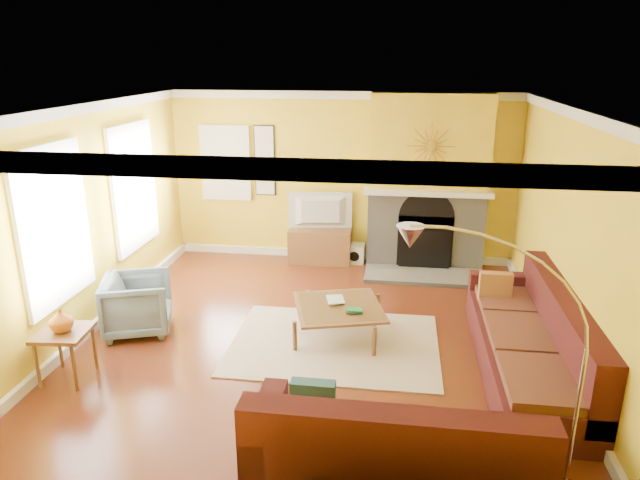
# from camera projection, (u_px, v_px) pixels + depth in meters

# --- Properties ---
(floor) EXTENTS (5.50, 6.00, 0.02)m
(floor) POSITION_uv_depth(u_px,v_px,m) (315.00, 343.00, 6.72)
(floor) COLOR maroon
(floor) RESTS_ON ground
(ceiling) EXTENTS (5.50, 6.00, 0.02)m
(ceiling) POSITION_uv_depth(u_px,v_px,m) (314.00, 107.00, 5.88)
(ceiling) COLOR white
(ceiling) RESTS_ON ground
(wall_back) EXTENTS (5.50, 0.02, 2.70)m
(wall_back) POSITION_uv_depth(u_px,v_px,m) (342.00, 178.00, 9.13)
(wall_back) COLOR yellow
(wall_back) RESTS_ON ground
(wall_front) EXTENTS (5.50, 0.02, 2.70)m
(wall_front) POSITION_uv_depth(u_px,v_px,m) (241.00, 379.00, 3.47)
(wall_front) COLOR yellow
(wall_front) RESTS_ON ground
(wall_left) EXTENTS (0.02, 6.00, 2.70)m
(wall_left) POSITION_uv_depth(u_px,v_px,m) (81.00, 223.00, 6.66)
(wall_left) COLOR yellow
(wall_left) RESTS_ON ground
(wall_right) EXTENTS (0.02, 6.00, 2.70)m
(wall_right) POSITION_uv_depth(u_px,v_px,m) (576.00, 244.00, 5.94)
(wall_right) COLOR yellow
(wall_right) RESTS_ON ground
(baseboard) EXTENTS (5.50, 6.00, 0.12)m
(baseboard) POSITION_uv_depth(u_px,v_px,m) (315.00, 338.00, 6.70)
(baseboard) COLOR white
(baseboard) RESTS_ON floor
(crown_molding) EXTENTS (5.50, 6.00, 0.12)m
(crown_molding) POSITION_uv_depth(u_px,v_px,m) (314.00, 114.00, 5.90)
(crown_molding) COLOR white
(crown_molding) RESTS_ON ceiling
(window_left_near) EXTENTS (0.06, 1.22, 1.72)m
(window_left_near) POSITION_uv_depth(u_px,v_px,m) (133.00, 187.00, 7.83)
(window_left_near) COLOR white
(window_left_near) RESTS_ON wall_left
(window_left_far) EXTENTS (0.06, 1.22, 1.72)m
(window_left_far) POSITION_uv_depth(u_px,v_px,m) (53.00, 226.00, 6.05)
(window_left_far) COLOR white
(window_left_far) RESTS_ON wall_left
(window_back) EXTENTS (0.82, 0.06, 1.22)m
(window_back) POSITION_uv_depth(u_px,v_px,m) (226.00, 163.00, 9.27)
(window_back) COLOR white
(window_back) RESTS_ON wall_back
(wall_art) EXTENTS (0.34, 0.04, 1.14)m
(wall_art) POSITION_uv_depth(u_px,v_px,m) (265.00, 161.00, 9.18)
(wall_art) COLOR white
(wall_art) RESTS_ON wall_back
(fireplace) EXTENTS (1.80, 0.40, 2.70)m
(fireplace) POSITION_uv_depth(u_px,v_px,m) (428.00, 183.00, 8.76)
(fireplace) COLOR gray
(fireplace) RESTS_ON floor
(mantel) EXTENTS (1.92, 0.22, 0.08)m
(mantel) POSITION_uv_depth(u_px,v_px,m) (428.00, 193.00, 8.57)
(mantel) COLOR white
(mantel) RESTS_ON fireplace
(hearth) EXTENTS (1.80, 0.70, 0.06)m
(hearth) POSITION_uv_depth(u_px,v_px,m) (424.00, 276.00, 8.65)
(hearth) COLOR gray
(hearth) RESTS_ON floor
(sunburst) EXTENTS (0.70, 0.04, 0.70)m
(sunburst) POSITION_uv_depth(u_px,v_px,m) (431.00, 146.00, 8.36)
(sunburst) COLOR olive
(sunburst) RESTS_ON fireplace
(rug) EXTENTS (2.40, 1.80, 0.02)m
(rug) POSITION_uv_depth(u_px,v_px,m) (334.00, 344.00, 6.66)
(rug) COLOR beige
(rug) RESTS_ON floor
(sectional_sofa) EXTENTS (2.91, 3.77, 0.90)m
(sectional_sofa) POSITION_uv_depth(u_px,v_px,m) (432.00, 349.00, 5.64)
(sectional_sofa) COLOR #451616
(sectional_sofa) RESTS_ON floor
(coffee_table) EXTENTS (1.23, 1.23, 0.40)m
(coffee_table) POSITION_uv_depth(u_px,v_px,m) (339.00, 320.00, 6.83)
(coffee_table) COLOR white
(coffee_table) RESTS_ON floor
(media_console) EXTENTS (1.00, 0.45, 0.55)m
(media_console) POSITION_uv_depth(u_px,v_px,m) (320.00, 246.00, 9.26)
(media_console) COLOR brown
(media_console) RESTS_ON floor
(tv) EXTENTS (1.03, 0.27, 0.59)m
(tv) POSITION_uv_depth(u_px,v_px,m) (320.00, 212.00, 9.08)
(tv) COLOR black
(tv) RESTS_ON media_console
(subwoofer) EXTENTS (0.30, 0.30, 0.30)m
(subwoofer) POSITION_uv_depth(u_px,v_px,m) (355.00, 253.00, 9.27)
(subwoofer) COLOR white
(subwoofer) RESTS_ON floor
(armchair) EXTENTS (0.98, 0.96, 0.71)m
(armchair) POSITION_uv_depth(u_px,v_px,m) (138.00, 304.00, 6.89)
(armchair) COLOR slate
(armchair) RESTS_ON floor
(side_table) EXTENTS (0.54, 0.54, 0.55)m
(side_table) POSITION_uv_depth(u_px,v_px,m) (66.00, 355.00, 5.88)
(side_table) COLOR brown
(side_table) RESTS_ON floor
(vase) EXTENTS (0.27, 0.27, 0.25)m
(vase) POSITION_uv_depth(u_px,v_px,m) (61.00, 320.00, 5.76)
(vase) COLOR orange
(vase) RESTS_ON side_table
(book) EXTENTS (0.26, 0.31, 0.03)m
(book) POSITION_uv_depth(u_px,v_px,m) (327.00, 300.00, 6.87)
(book) COLOR white
(book) RESTS_ON coffee_table
(arc_lamp) EXTENTS (1.35, 0.36, 2.12)m
(arc_lamp) POSITION_uv_depth(u_px,v_px,m) (498.00, 371.00, 4.10)
(arc_lamp) COLOR silver
(arc_lamp) RESTS_ON floor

